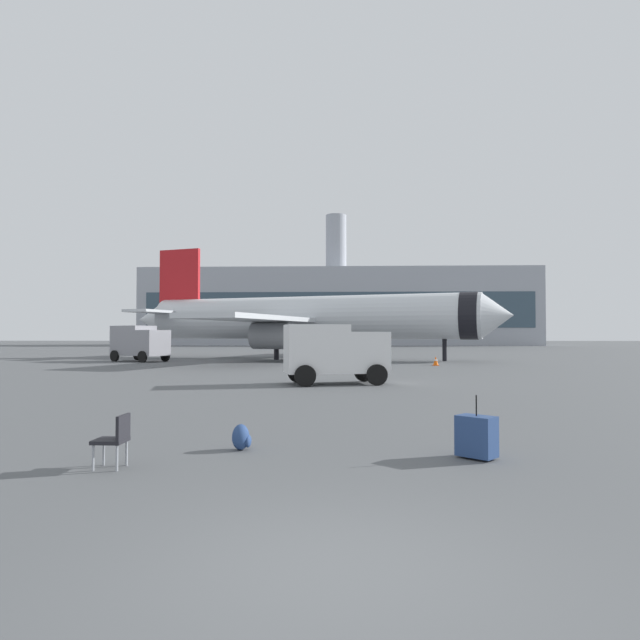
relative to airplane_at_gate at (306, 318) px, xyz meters
The scene contains 10 objects.
ground_plane 45.54m from the airplane_at_gate, 86.01° to the right, with size 400.00×400.00×0.00m, color #515456.
airplane_at_gate is the anchor object (origin of this frame).
service_truck 14.31m from the airplane_at_gate, 158.41° to the right, with size 5.25×4.34×2.90m.
cargo_van 25.96m from the airplane_at_gate, 83.52° to the right, with size 4.73×3.14×2.60m.
safety_cone_near 14.74m from the airplane_at_gate, 46.88° to the right, with size 0.44×0.44×0.66m.
safety_cone_mid 18.07m from the airplane_at_gate, 86.55° to the right, with size 0.44×0.44×0.70m.
rolling_suitcase 41.03m from the airplane_at_gate, 82.17° to the right, with size 0.74×0.72×1.10m.
traveller_backpack 40.11m from the airplane_at_gate, 88.04° to the right, with size 0.36×0.40×0.48m.
gate_chair 41.58m from the airplane_at_gate, 90.57° to the right, with size 0.49×0.49×0.86m.
terminal_building 70.69m from the airplane_at_gate, 87.98° to the left, with size 81.52×17.07×27.89m.
Camera 1 is at (0.08, -5.19, 2.14)m, focal length 31.79 mm.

